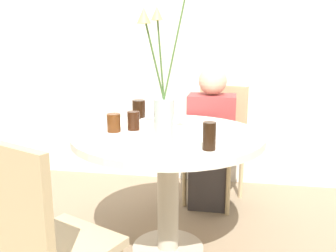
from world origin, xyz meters
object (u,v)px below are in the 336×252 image
at_px(drink_glass_2, 164,116).
at_px(birthday_cake, 158,128).
at_px(chair_near_front, 218,138).
at_px(chair_left_flank, 42,238).
at_px(drink_glass_3, 139,111).
at_px(drink_glass_1, 209,136).
at_px(drink_glass_4, 114,123).
at_px(side_plate, 111,144).
at_px(person_boy, 211,143).
at_px(flower_vase, 163,97).
at_px(drink_glass_0, 133,121).

bearing_deg(drink_glass_2, birthday_cake, -87.77).
relative_size(chair_near_front, chair_left_flank, 1.00).
xyz_separation_m(birthday_cake, drink_glass_3, (-0.19, 0.34, 0.02)).
relative_size(chair_left_flank, drink_glass_3, 6.50).
relative_size(drink_glass_1, drink_glass_4, 1.30).
bearing_deg(chair_near_front, chair_left_flank, -93.65).
bearing_deg(birthday_cake, chair_near_front, 72.55).
bearing_deg(drink_glass_3, birthday_cake, -60.88).
bearing_deg(chair_left_flank, side_plate, -79.49).
distance_m(chair_near_front, birthday_cake, 1.00).
distance_m(chair_left_flank, birthday_cake, 0.82).
bearing_deg(chair_near_front, person_boy, -90.00).
xyz_separation_m(flower_vase, drink_glass_3, (-0.28, 0.63, -0.19)).
relative_size(drink_glass_0, person_boy, 0.10).
bearing_deg(drink_glass_2, drink_glass_1, -55.77).
distance_m(chair_near_front, drink_glass_2, 0.80).
relative_size(birthday_cake, person_boy, 0.19).
bearing_deg(drink_glass_4, drink_glass_1, -25.46).
bearing_deg(drink_glass_3, drink_glass_2, -29.73).
bearing_deg(person_boy, chair_left_flank, -110.52).
xyz_separation_m(side_plate, drink_glass_2, (0.18, 0.45, 0.06)).
distance_m(chair_left_flank, drink_glass_1, 0.84).
distance_m(chair_near_front, drink_glass_1, 1.16).
height_order(drink_glass_4, person_boy, person_boy).
xyz_separation_m(drink_glass_1, person_boy, (-0.05, 0.97, -0.30)).
bearing_deg(drink_glass_0, drink_glass_1, -35.58).
distance_m(chair_left_flank, drink_glass_3, 1.10).
relative_size(birthday_cake, drink_glass_1, 1.47).
distance_m(drink_glass_0, drink_glass_1, 0.56).
bearing_deg(chair_near_front, side_plate, -96.53).
bearing_deg(side_plate, flower_vase, -15.36).
xyz_separation_m(drink_glass_1, drink_glass_3, (-0.48, 0.54, 0.00)).
distance_m(chair_near_front, drink_glass_3, 0.81).
bearing_deg(person_boy, drink_glass_0, -122.70).
xyz_separation_m(birthday_cake, drink_glass_2, (-0.01, 0.24, 0.02)).
xyz_separation_m(side_plate, drink_glass_3, (0.00, 0.55, 0.06)).
relative_size(birthday_cake, drink_glass_2, 1.54).
height_order(drink_glass_0, drink_glass_1, drink_glass_1).
height_order(chair_near_front, side_plate, chair_near_front).
bearing_deg(drink_glass_2, side_plate, -112.06).
xyz_separation_m(drink_glass_1, drink_glass_2, (-0.30, 0.44, -0.00)).
height_order(birthday_cake, flower_vase, flower_vase).
height_order(flower_vase, drink_glass_1, flower_vase).
distance_m(drink_glass_0, drink_glass_2, 0.19).
bearing_deg(person_boy, drink_glass_3, -135.68).
bearing_deg(drink_glass_1, drink_glass_0, 144.42).
bearing_deg(drink_glass_3, drink_glass_0, -83.79).
bearing_deg(birthday_cake, drink_glass_4, 166.47).
height_order(chair_near_front, drink_glass_3, chair_near_front).
xyz_separation_m(chair_near_front, chair_left_flank, (-0.60, -1.63, 0.00)).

